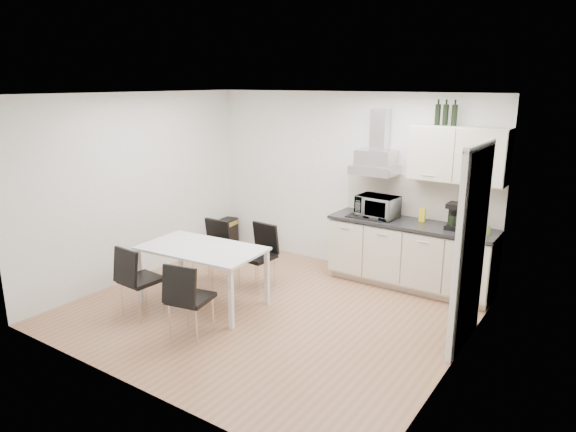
% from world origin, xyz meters
% --- Properties ---
extents(ground, '(4.50, 4.50, 0.00)m').
position_xyz_m(ground, '(0.00, 0.00, 0.00)').
color(ground, '#AA7754').
rests_on(ground, ground).
extents(wall_back, '(4.50, 0.10, 2.60)m').
position_xyz_m(wall_back, '(0.00, 2.00, 1.30)').
color(wall_back, white).
rests_on(wall_back, ground).
extents(wall_front, '(4.50, 0.10, 2.60)m').
position_xyz_m(wall_front, '(0.00, -2.00, 1.30)').
color(wall_front, white).
rests_on(wall_front, ground).
extents(wall_left, '(0.10, 4.00, 2.60)m').
position_xyz_m(wall_left, '(-2.25, 0.00, 1.30)').
color(wall_left, white).
rests_on(wall_left, ground).
extents(wall_right, '(0.10, 4.00, 2.60)m').
position_xyz_m(wall_right, '(2.25, 0.00, 1.30)').
color(wall_right, white).
rests_on(wall_right, ground).
extents(ceiling, '(4.50, 4.50, 0.00)m').
position_xyz_m(ceiling, '(0.00, 0.00, 2.60)').
color(ceiling, white).
rests_on(ceiling, wall_back).
extents(doorway, '(0.08, 1.04, 2.10)m').
position_xyz_m(doorway, '(2.21, 0.55, 1.05)').
color(doorway, white).
rests_on(doorway, ground).
extents(kitchenette, '(2.22, 0.64, 2.52)m').
position_xyz_m(kitchenette, '(1.19, 1.73, 0.83)').
color(kitchenette, beige).
rests_on(kitchenette, ground).
extents(dining_table, '(1.57, 0.97, 0.75)m').
position_xyz_m(dining_table, '(-0.80, -0.28, 0.68)').
color(dining_table, white).
rests_on(dining_table, ground).
extents(chair_far_left, '(0.46, 0.52, 0.88)m').
position_xyz_m(chair_far_left, '(-1.19, 0.29, 0.44)').
color(chair_far_left, black).
rests_on(chair_far_left, ground).
extents(chair_far_right, '(0.47, 0.53, 0.88)m').
position_xyz_m(chair_far_right, '(-0.54, 0.50, 0.44)').
color(chair_far_right, black).
rests_on(chair_far_right, ground).
extents(chair_near_left, '(0.47, 0.53, 0.88)m').
position_xyz_m(chair_near_left, '(-1.19, -0.92, 0.44)').
color(chair_near_left, black).
rests_on(chair_near_left, ground).
extents(chair_near_right, '(0.53, 0.58, 0.88)m').
position_xyz_m(chair_near_right, '(-0.32, -0.98, 0.44)').
color(chair_near_right, black).
rests_on(chair_near_right, ground).
extents(guitar_amp, '(0.31, 0.58, 0.46)m').
position_xyz_m(guitar_amp, '(-2.11, 1.65, 0.23)').
color(guitar_amp, black).
rests_on(guitar_amp, ground).
extents(floor_speaker, '(0.21, 0.19, 0.29)m').
position_xyz_m(floor_speaker, '(-1.35, 1.90, 0.14)').
color(floor_speaker, black).
rests_on(floor_speaker, ground).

